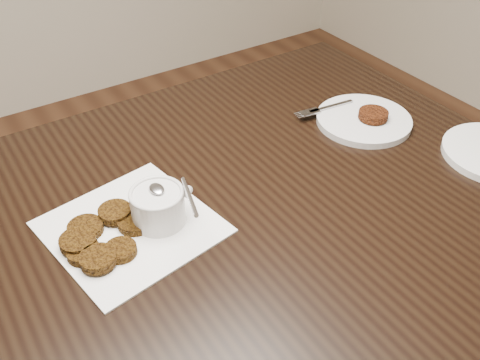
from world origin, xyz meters
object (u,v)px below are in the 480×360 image
napkin (131,227)px  plate_with_patty (364,117)px  table (190,348)px  sauce_ramekin (156,192)px

napkin → plate_with_patty: 0.61m
table → plate_with_patty: size_ratio=6.85×
sauce_ramekin → plate_with_patty: 0.56m
plate_with_patty → napkin: bearing=-176.9°
sauce_ramekin → table: bearing=-61.2°
table → sauce_ramekin: (-0.02, 0.03, 0.45)m
napkin → plate_with_patty: plate_with_patty is taller
napkin → table: bearing=-34.3°
table → sauce_ramekin: sauce_ramekin is taller
napkin → sauce_ramekin: size_ratio=2.04×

